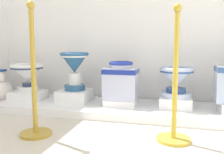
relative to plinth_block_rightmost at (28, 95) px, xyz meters
name	(u,v)px	position (x,y,z in m)	size (l,w,h in m)	color
display_platform	(123,109)	(1.17, 0.00, -0.09)	(2.87, 0.75, 0.08)	white
plinth_block_rightmost	(28,95)	(0.00, 0.00, 0.00)	(0.36, 0.34, 0.10)	white
antique_toilet_rightmost	(27,73)	(0.00, 0.00, 0.26)	(0.39, 0.39, 0.32)	white
plinth_block_pale_glazed	(75,95)	(0.58, 0.06, 0.01)	(0.36, 0.36, 0.13)	white
antique_toilet_pale_glazed	(74,65)	(0.58, 0.06, 0.37)	(0.33, 0.33, 0.44)	#2A5A88
plinth_block_broad_patterned	(121,102)	(1.14, 0.01, -0.02)	(0.33, 0.29, 0.06)	white
antique_toilet_broad_patterned	(121,80)	(1.14, 0.01, 0.22)	(0.36, 0.29, 0.41)	#B4B9D4
plinth_block_leftmost	(176,102)	(1.73, 0.05, 0.00)	(0.32, 0.31, 0.11)	white
antique_toilet_leftmost	(176,79)	(1.73, 0.05, 0.25)	(0.36, 0.36, 0.32)	#A8B6D3
decorative_vase_spare	(2,91)	(-0.33, -0.04, 0.04)	(0.27, 0.27, 0.44)	navy
stanchion_post_near_left	(34,96)	(0.62, -0.86, 0.19)	(0.26, 0.26, 1.07)	#B48E2F
stanchion_post_near_right	(175,103)	(1.72, -0.70, 0.17)	(0.26, 0.26, 1.03)	gold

